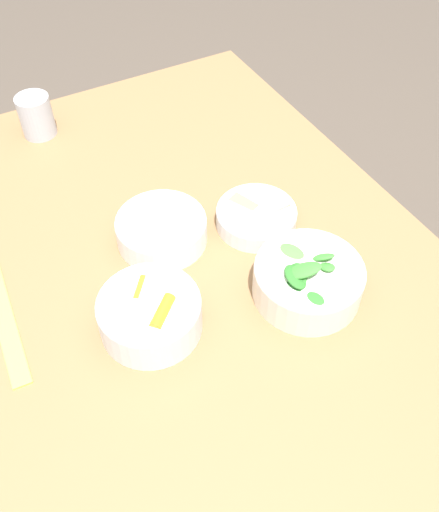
% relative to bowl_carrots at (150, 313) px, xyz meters
% --- Properties ---
extents(ground_plane, '(10.00, 10.00, 0.00)m').
position_rel_bowl_carrots_xyz_m(ground_plane, '(0.11, -0.12, -0.81)').
color(ground_plane, '#4C4238').
extents(dining_table, '(1.11, 0.79, 0.78)m').
position_rel_bowl_carrots_xyz_m(dining_table, '(0.11, -0.12, -0.17)').
color(dining_table, olive).
rests_on(dining_table, ground_plane).
extents(bowl_carrots, '(0.15, 0.15, 0.07)m').
position_rel_bowl_carrots_xyz_m(bowl_carrots, '(0.00, 0.00, 0.00)').
color(bowl_carrots, silver).
rests_on(bowl_carrots, dining_table).
extents(bowl_greens, '(0.17, 0.17, 0.09)m').
position_rel_bowl_carrots_xyz_m(bowl_greens, '(-0.06, -0.24, 0.00)').
color(bowl_greens, silver).
rests_on(bowl_greens, dining_table).
extents(bowl_beans_hotdog, '(0.15, 0.15, 0.05)m').
position_rel_bowl_carrots_xyz_m(bowl_beans_hotdog, '(0.16, -0.09, -0.01)').
color(bowl_beans_hotdog, white).
rests_on(bowl_beans_hotdog, dining_table).
extents(bowl_cookies, '(0.14, 0.14, 0.04)m').
position_rel_bowl_carrots_xyz_m(bowl_cookies, '(0.11, -0.25, -0.01)').
color(bowl_cookies, silver).
rests_on(bowl_cookies, dining_table).
extents(ruler, '(0.26, 0.04, 0.00)m').
position_rel_bowl_carrots_xyz_m(ruler, '(0.12, 0.19, -0.03)').
color(ruler, '#EADB4C').
rests_on(ruler, dining_table).
extents(cup, '(0.07, 0.07, 0.09)m').
position_rel_bowl_carrots_xyz_m(cup, '(0.56, 0.00, 0.01)').
color(cup, '#B2B7C1').
rests_on(cup, dining_table).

